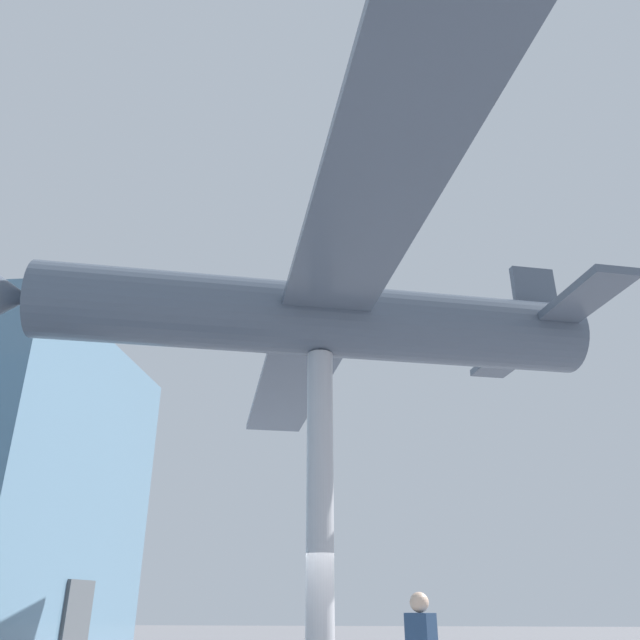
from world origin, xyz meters
name	(u,v)px	position (x,y,z in m)	size (l,w,h in m)	color
support_pylon_central	(320,509)	(0.00, 0.00, 3.32)	(0.55, 0.55, 6.65)	#B7B7BC
suspended_airplane	(313,319)	(-0.05, 0.16, 7.49)	(19.39, 13.97, 2.69)	#4C5666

